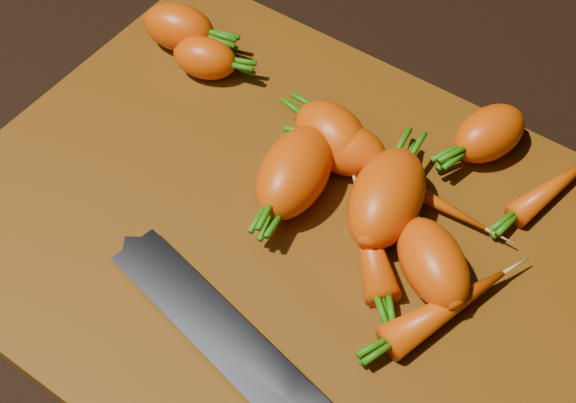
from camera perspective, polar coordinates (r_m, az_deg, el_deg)
The scene contains 15 objects.
ground at distance 0.63m, azimuth -0.52°, elevation -2.49°, with size 2.00×2.00×0.01m, color black.
cutting_board at distance 0.62m, azimuth -0.53°, elevation -1.92°, with size 0.50×0.40×0.01m, color #6E3B09.
carrot_0 at distance 0.74m, azimuth -7.77°, elevation 12.16°, with size 0.07×0.04×0.04m, color #CE4102.
carrot_1 at distance 0.64m, azimuth 3.11°, elevation 4.76°, with size 0.07×0.05×0.05m, color #CE4102.
carrot_2 at distance 0.62m, azimuth 0.50°, elevation 2.14°, with size 0.09×0.05×0.05m, color #CE4102.
carrot_3 at distance 0.60m, azimuth 7.01°, elevation 0.28°, with size 0.09×0.05×0.05m, color #CE4102.
carrot_4 at distance 0.64m, azimuth 4.07°, elevation 3.75°, with size 0.07×0.04×0.04m, color #CE4102.
carrot_5 at distance 0.72m, azimuth -5.89°, elevation 10.10°, with size 0.06×0.04×0.04m, color #CE4102.
carrot_6 at distance 0.58m, azimuth 10.26°, elevation -4.31°, with size 0.08×0.04×0.04m, color #CE4102.
carrot_7 at distance 0.66m, azimuth 18.58°, elevation 1.16°, with size 0.10×0.02×0.02m, color #CE4102.
carrot_8 at distance 0.63m, azimuth 9.32°, elevation 0.55°, with size 0.11×0.02×0.02m, color #CE4102.
carrot_9 at distance 0.60m, azimuth 5.76°, elevation -2.57°, with size 0.10×0.03×0.03m, color #CE4102.
carrot_10 at distance 0.57m, azimuth 11.23°, elevation -7.41°, with size 0.10×0.03×0.03m, color #CE4102.
carrot_11 at distance 0.67m, azimuth 14.12°, elevation 4.73°, with size 0.07×0.04×0.04m, color #CE4102.
knife at distance 0.55m, azimuth -3.05°, elevation -11.03°, with size 0.35×0.10×0.02m.
Camera 1 is at (0.21, -0.29, 0.52)m, focal length 50.00 mm.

